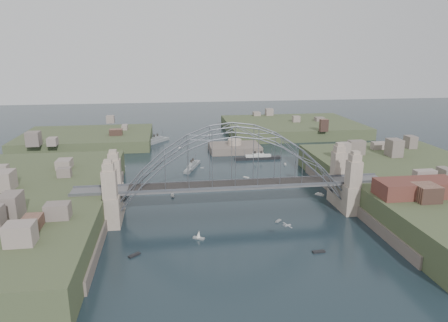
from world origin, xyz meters
TOP-DOWN VIEW (x-y plane):
  - ground at (0.00, 0.00)m, footprint 500.00×500.00m
  - bridge at (0.00, 0.00)m, footprint 84.00×13.80m
  - shore_west at (-57.32, 0.00)m, footprint 50.50×90.00m
  - shore_east at (57.32, 0.00)m, footprint 50.50×90.00m
  - headland_nw at (-55.00, 95.00)m, footprint 60.00×45.00m
  - headland_ne at (50.00, 110.00)m, footprint 70.00×55.00m
  - fort_island at (12.00, 70.00)m, footprint 22.00×16.00m
  - wharf_shed at (44.00, -14.00)m, footprint 20.00×8.00m
  - finger_pier at (39.00, -28.00)m, footprint 4.00×22.00m
  - naval_cruiser_near at (-8.20, 45.92)m, footprint 7.32×15.74m
  - naval_cruiser_far at (-22.61, 92.06)m, footprint 12.58×15.09m
  - ocean_liner at (19.29, 55.22)m, footprint 19.03×2.65m
  - aeroplane at (9.01, -20.18)m, footprint 1.88×3.28m
  - small_boat_a at (-16.22, 15.66)m, footprint 1.03×2.41m
  - small_boat_b at (9.65, 31.03)m, footprint 2.00×1.79m
  - small_boat_c at (-10.58, -14.33)m, footprint 2.86×2.25m
  - small_boat_d at (27.86, 45.28)m, footprint 0.89×2.06m
  - small_boat_e at (-35.31, 50.95)m, footprint 3.92×2.29m
  - small_boat_f at (-4.52, 45.17)m, footprint 1.40×0.52m
  - small_boat_g at (15.13, -24.69)m, footprint 2.87×1.08m
  - small_boat_h at (-11.49, 78.12)m, footprint 2.23×0.92m
  - small_boat_i at (28.63, 10.54)m, footprint 2.49×2.38m
  - small_boat_j at (-25.11, -20.65)m, footprint 2.71×2.53m
  - small_boat_k at (5.04, 107.25)m, footprint 2.30×1.40m
  - small_boat_l at (-38.47, 26.63)m, footprint 2.39×1.38m
  - small_boat_m at (10.77, -7.15)m, footprint 1.87×1.82m

SIDE VIEW (x-z plane):
  - fort_island at x=12.00m, z-range -5.04..4.36m
  - ground at x=0.00m, z-range 0.00..0.00m
  - small_boat_b at x=9.65m, z-range -0.08..0.38m
  - small_boat_f at x=-4.52m, z-range -0.08..0.38m
  - small_boat_g at x=15.13m, z-range -0.08..0.38m
  - small_boat_j at x=-25.11m, z-range -0.08..0.38m
  - small_boat_k at x=5.04m, z-range -0.08..0.38m
  - small_boat_l at x=-38.47m, z-range -0.08..0.38m
  - small_boat_m at x=10.77m, z-range -0.08..0.38m
  - small_boat_e at x=-35.31m, z-range -0.43..0.99m
  - small_boat_i at x=28.63m, z-range -0.43..1.00m
  - small_boat_h at x=-11.49m, z-range -0.43..1.00m
  - small_boat_d at x=27.86m, z-range -0.42..1.00m
  - headland_nw at x=-55.00m, z-range -4.00..5.00m
  - finger_pier at x=39.00m, z-range 0.00..1.40m
  - ocean_liner at x=19.29m, z-range -1.61..3.06m
  - naval_cruiser_near at x=-8.20m, z-range -1.65..3.13m
  - headland_ne at x=50.00m, z-range -4.00..5.50m
  - small_boat_c at x=-10.58m, z-range -0.40..1.98m
  - small_boat_a at x=-16.22m, z-range -0.32..2.05m
  - naval_cruiser_far at x=-22.61m, z-range -2.01..3.83m
  - shore_west at x=-57.32m, z-range -4.03..7.97m
  - shore_east at x=57.32m, z-range -4.03..7.97m
  - aeroplane at x=9.01m, z-range 4.58..5.07m
  - wharf_shed at x=44.00m, z-range 8.00..12.00m
  - bridge at x=0.00m, z-range 0.02..24.62m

